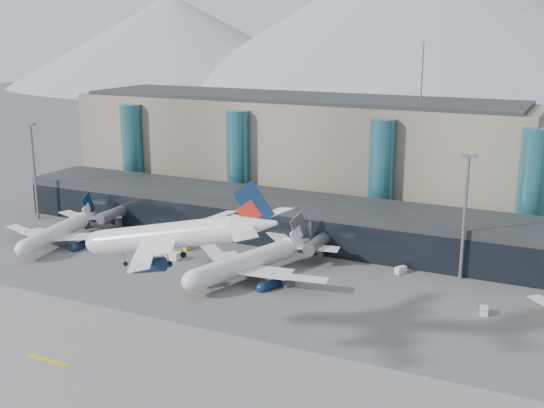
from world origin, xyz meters
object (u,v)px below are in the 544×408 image
at_px(veh_a, 172,256).
at_px(veh_b, 187,247).
at_px(jet_parked_left, 63,225).
at_px(veh_d, 401,270).
at_px(veh_f, 84,224).
at_px(jet_parked_mid, 257,253).
at_px(lightmast_left, 34,166).
at_px(lightmast_mid, 465,210).
at_px(veh_c, 285,279).
at_px(veh_g, 484,311).
at_px(hero_jet, 184,229).
at_px(veh_h, 199,281).

relative_size(veh_a, veh_b, 1.32).
bearing_deg(jet_parked_left, veh_b, -85.30).
xyz_separation_m(veh_d, veh_f, (-81.65, -2.23, 0.21)).
height_order(jet_parked_mid, veh_f, jet_parked_mid).
xyz_separation_m(jet_parked_left, veh_f, (-3.70, 11.44, -3.15)).
relative_size(lightmast_left, lightmast_mid, 1.00).
relative_size(veh_b, veh_f, 0.74).
bearing_deg(lightmast_mid, jet_parked_left, -170.09).
xyz_separation_m(jet_parked_mid, veh_f, (-55.23, 11.31, -3.70)).
bearing_deg(jet_parked_mid, lightmast_mid, -50.47).
relative_size(lightmast_mid, veh_b, 10.72).
bearing_deg(veh_c, veh_b, -168.70).
height_order(veh_b, veh_g, veh_b).
height_order(hero_jet, veh_f, hero_jet).
height_order(jet_parked_mid, veh_c, jet_parked_mid).
xyz_separation_m(lightmast_left, veh_c, (79.26, -15.26, -13.30)).
xyz_separation_m(veh_a, veh_h, (13.57, -11.14, 0.19)).
distance_m(lightmast_left, veh_g, 118.74).
distance_m(veh_c, veh_g, 38.00).
xyz_separation_m(jet_parked_mid, veh_g, (45.35, -0.63, -3.93)).
xyz_separation_m(hero_jet, veh_h, (-15.12, 27.53, -20.05)).
xyz_separation_m(veh_c, veh_d, (19.01, 16.26, -0.44)).
bearing_deg(veh_b, lightmast_mid, -79.52).
relative_size(veh_f, veh_h, 0.82).
xyz_separation_m(lightmast_left, hero_jet, (79.49, -51.01, 6.71)).
relative_size(veh_f, veh_g, 1.41).
xyz_separation_m(jet_parked_left, jet_parked_mid, (51.54, 0.13, 0.55)).
relative_size(hero_jet, veh_g, 14.38).
relative_size(veh_b, veh_g, 1.05).
bearing_deg(hero_jet, veh_f, 135.49).
bearing_deg(veh_d, hero_jet, -171.11).
bearing_deg(lightmast_left, hero_jet, -32.69).
height_order(lightmast_left, veh_c, lightmast_left).
height_order(hero_jet, veh_c, hero_jet).
distance_m(lightmast_mid, jet_parked_mid, 42.35).
distance_m(jet_parked_mid, veh_g, 45.53).
height_order(veh_b, veh_d, veh_b).
bearing_deg(veh_f, veh_a, -121.35).
relative_size(jet_parked_mid, veh_d, 15.87).
bearing_deg(veh_h, jet_parked_mid, 40.95).
bearing_deg(jet_parked_mid, veh_a, 106.83).
bearing_deg(jet_parked_left, lightmast_mid, -89.51).
relative_size(hero_jet, veh_c, 8.14).
height_order(jet_parked_left, veh_h, jet_parked_left).
bearing_deg(veh_c, veh_f, -162.43).
bearing_deg(hero_jet, lightmast_mid, 54.40).
bearing_deg(veh_f, jet_parked_mid, -114.92).
xyz_separation_m(lightmast_left, veh_b, (49.93, -5.22, -13.73)).
height_order(veh_c, veh_g, veh_c).
bearing_deg(veh_c, veh_g, 33.34).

